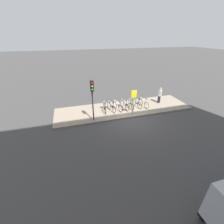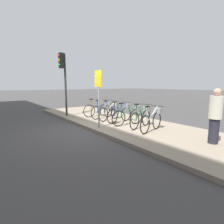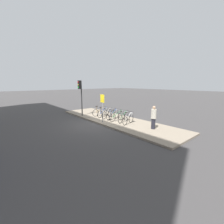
# 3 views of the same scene
# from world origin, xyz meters

# --- Properties ---
(ground_plane) EXTENTS (120.00, 120.00, 0.00)m
(ground_plane) POSITION_xyz_m (0.00, 0.00, 0.00)
(ground_plane) COLOR #423F3F
(sidewalk) EXTENTS (12.16, 3.32, 0.12)m
(sidewalk) POSITION_xyz_m (0.00, 1.66, 0.06)
(sidewalk) COLOR gray
(sidewalk) RESTS_ON ground_plane
(parked_bicycle_0) EXTENTS (0.46, 1.51, 0.93)m
(parked_bicycle_0) POSITION_xyz_m (-1.80, 1.61, 0.54)
(parked_bicycle_0) COLOR black
(parked_bicycle_0) RESTS_ON sidewalk
(parked_bicycle_1) EXTENTS (0.51, 1.48, 0.93)m
(parked_bicycle_1) POSITION_xyz_m (-1.26, 1.56, 0.54)
(parked_bicycle_1) COLOR black
(parked_bicycle_1) RESTS_ON sidewalk
(parked_bicycle_2) EXTENTS (0.58, 1.46, 0.93)m
(parked_bicycle_2) POSITION_xyz_m (-0.69, 1.57, 0.54)
(parked_bicycle_2) COLOR black
(parked_bicycle_2) RESTS_ON sidewalk
(parked_bicycle_3) EXTENTS (0.46, 1.50, 0.93)m
(parked_bicycle_3) POSITION_xyz_m (-0.01, 1.62, 0.54)
(parked_bicycle_3) COLOR black
(parked_bicycle_3) RESTS_ON sidewalk
(parked_bicycle_4) EXTENTS (0.46, 1.51, 0.93)m
(parked_bicycle_4) POSITION_xyz_m (0.62, 1.56, 0.54)
(parked_bicycle_4) COLOR black
(parked_bicycle_4) RESTS_ON sidewalk
(parked_bicycle_5) EXTENTS (0.54, 1.48, 0.93)m
(parked_bicycle_5) POSITION_xyz_m (1.20, 1.67, 0.54)
(parked_bicycle_5) COLOR black
(parked_bicycle_5) RESTS_ON sidewalk
(parked_bicycle_6) EXTENTS (0.52, 1.48, 0.93)m
(parked_bicycle_6) POSITION_xyz_m (1.81, 1.56, 0.54)
(parked_bicycle_6) COLOR black
(parked_bicycle_6) RESTS_ON sidewalk
(pedestrian) EXTENTS (0.34, 0.34, 1.53)m
(pedestrian) POSITION_xyz_m (3.72, 1.87, 0.92)
(pedestrian) COLOR #23232D
(pedestrian) RESTS_ON sidewalk
(traffic_light) EXTENTS (0.24, 0.40, 3.21)m
(traffic_light) POSITION_xyz_m (-3.00, 0.23, 2.43)
(traffic_light) COLOR #2D2D2D
(traffic_light) RESTS_ON sidewalk
(sign_post) EXTENTS (0.44, 0.07, 2.15)m
(sign_post) POSITION_xyz_m (0.27, 0.29, 1.59)
(sign_post) COLOR #99999E
(sign_post) RESTS_ON sidewalk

